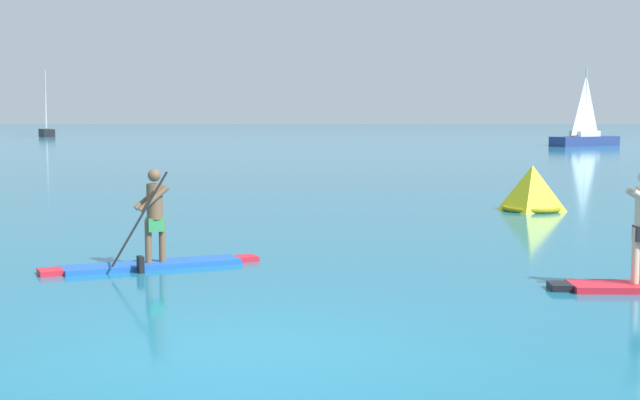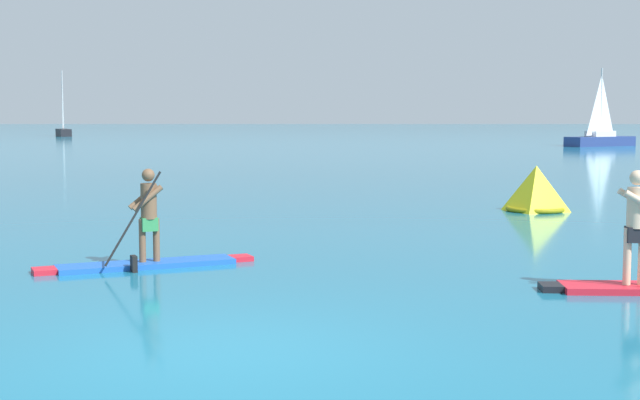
# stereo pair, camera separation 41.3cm
# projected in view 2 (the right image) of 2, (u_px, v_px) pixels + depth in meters

# --- Properties ---
(ground) EXTENTS (440.00, 440.00, 0.00)m
(ground) POSITION_uv_depth(u_px,v_px,m) (231.00, 350.00, 9.64)
(ground) COLOR #196B8C
(paddleboarder_mid_center) EXTENTS (3.46, 1.81, 1.67)m
(paddleboarder_mid_center) POSITION_uv_depth(u_px,v_px,m) (149.00, 246.00, 14.88)
(paddleboarder_mid_center) COLOR blue
(paddleboarder_mid_center) RESTS_ON ground
(race_marker_buoy) EXTENTS (1.68, 1.68, 1.18)m
(race_marker_buoy) POSITION_uv_depth(u_px,v_px,m) (539.00, 191.00, 23.41)
(race_marker_buoy) COLOR yellow
(race_marker_buoy) RESTS_ON ground
(sailboat_left_horizon) EXTENTS (3.08, 5.27, 7.39)m
(sailboat_left_horizon) POSITION_uv_depth(u_px,v_px,m) (67.00, 127.00, 103.00)
(sailboat_left_horizon) COLOR black
(sailboat_left_horizon) RESTS_ON ground
(sailboat_right_horizon) EXTENTS (6.11, 4.53, 6.05)m
(sailboat_right_horizon) POSITION_uv_depth(u_px,v_px,m) (604.00, 137.00, 70.82)
(sailboat_right_horizon) COLOR navy
(sailboat_right_horizon) RESTS_ON ground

